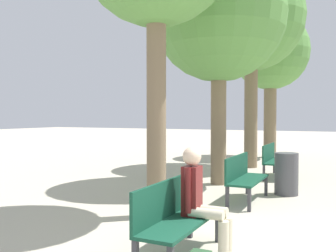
# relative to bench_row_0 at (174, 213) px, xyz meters

# --- Properties ---
(bench_row_0) EXTENTS (0.50, 1.59, 0.93)m
(bench_row_0) POSITION_rel_bench_row_0_xyz_m (0.00, 0.00, 0.00)
(bench_row_0) COLOR #144733
(bench_row_0) RESTS_ON ground_plane
(bench_row_1) EXTENTS (0.50, 1.59, 0.93)m
(bench_row_1) POSITION_rel_bench_row_0_xyz_m (0.00, 3.29, 0.00)
(bench_row_1) COLOR #144733
(bench_row_1) RESTS_ON ground_plane
(bench_row_2) EXTENTS (0.50, 1.59, 0.93)m
(bench_row_2) POSITION_rel_bench_row_0_xyz_m (0.00, 6.58, 0.00)
(bench_row_2) COLOR #144733
(bench_row_2) RESTS_ON ground_plane
(tree_row_1) EXTENTS (3.33, 3.33, 5.91)m
(tree_row_1) POSITION_rel_bench_row_0_xyz_m (-1.05, 4.90, 3.68)
(tree_row_1) COLOR #7A664C
(tree_row_1) RESTS_ON ground_plane
(tree_row_2) EXTENTS (3.48, 3.48, 6.70)m
(tree_row_2) POSITION_rel_bench_row_0_xyz_m (-1.05, 8.32, 4.37)
(tree_row_2) COLOR #7A664C
(tree_row_2) RESTS_ON ground_plane
(tree_row_3) EXTENTS (3.14, 3.14, 5.95)m
(tree_row_3) POSITION_rel_bench_row_0_xyz_m (-1.05, 11.68, 3.77)
(tree_row_3) COLOR #7A664C
(tree_row_3) RESTS_ON ground_plane
(person_seated) EXTENTS (0.62, 0.35, 1.33)m
(person_seated) POSITION_rel_bench_row_0_xyz_m (0.24, 0.25, 0.17)
(person_seated) COLOR beige
(person_seated) RESTS_ON ground_plane
(trash_bin) EXTENTS (0.50, 0.50, 0.92)m
(trash_bin) POSITION_rel_bench_row_0_xyz_m (0.68, 4.33, -0.08)
(trash_bin) COLOR #4C4C51
(trash_bin) RESTS_ON ground_plane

